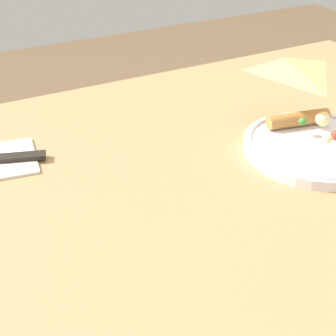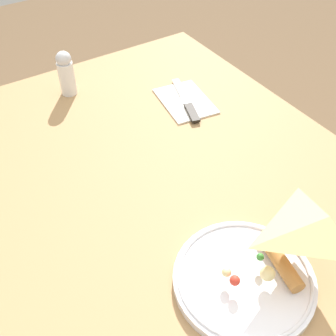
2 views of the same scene
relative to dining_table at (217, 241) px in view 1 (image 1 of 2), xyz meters
The scene contains 2 objects.
dining_table is the anchor object (origin of this frame).
plate_pizza 0.21m from the dining_table, behind, with size 0.22×0.22×0.05m.
Camera 1 is at (0.35, 0.49, 1.14)m, focal length 55.00 mm.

